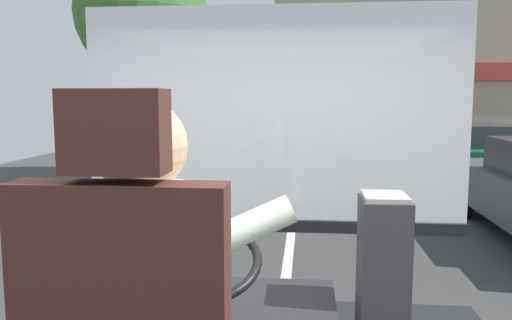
{
  "coord_description": "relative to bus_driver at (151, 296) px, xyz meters",
  "views": [
    {
      "loc": [
        0.22,
        -1.77,
        2.02
      ],
      "look_at": [
        -0.04,
        0.81,
        1.71
      ],
      "focal_mm": 36.36,
      "sensor_mm": 36.0,
      "label": 1
    }
  ],
  "objects": [
    {
      "name": "street_tree",
      "position": [
        -3.56,
        11.06,
        2.48
      ],
      "size": [
        3.16,
        3.16,
        5.59
      ],
      "color": "#4C3828",
      "rests_on": "ground"
    },
    {
      "name": "windshield_panel",
      "position": [
        0.19,
        2.11,
        0.21
      ],
      "size": [
        2.5,
        0.08,
        1.48
      ],
      "color": "silver"
    },
    {
      "name": "bus_driver",
      "position": [
        0.0,
        0.0,
        0.0
      ],
      "size": [
        0.77,
        0.61,
        0.84
      ],
      "color": "#332D28",
      "rests_on": "driver_seat"
    },
    {
      "name": "ground",
      "position": [
        0.19,
        9.29,
        -1.53
      ],
      "size": [
        18.0,
        44.0,
        0.06
      ],
      "color": "#383838"
    },
    {
      "name": "shop_building",
      "position": [
        5.19,
        19.72,
        2.99
      ],
      "size": [
        11.94,
        4.85,
        8.98
      ],
      "color": "gray",
      "rests_on": "ground"
    },
    {
      "name": "parked_car_green",
      "position": [
        4.28,
        11.5,
        -0.79
      ],
      "size": [
        1.98,
        3.92,
        1.38
      ],
      "color": "#195633",
      "rests_on": "ground"
    },
    {
      "name": "fare_box",
      "position": [
        0.77,
        1.1,
        -0.38
      ],
      "size": [
        0.22,
        0.28,
        0.92
      ],
      "color": "#333338",
      "rests_on": "bus_floor"
    }
  ]
}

